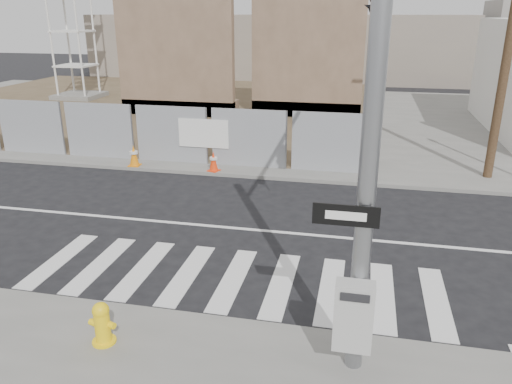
% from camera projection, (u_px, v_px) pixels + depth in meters
% --- Properties ---
extents(ground, '(100.00, 100.00, 0.00)m').
position_uv_depth(ground, '(258.00, 230.00, 12.59)').
color(ground, black).
rests_on(ground, ground).
extents(sidewalk_far, '(50.00, 20.00, 0.12)m').
position_uv_depth(sidewalk_far, '(315.00, 119.00, 25.44)').
color(sidewalk_far, slate).
rests_on(sidewalk_far, ground).
extents(signal_pole, '(0.96, 5.87, 7.00)m').
position_uv_depth(signal_pole, '(376.00, 37.00, 8.59)').
color(signal_pole, gray).
rests_on(signal_pole, sidewalk_near).
extents(chain_link_fence, '(24.60, 0.04, 2.00)m').
position_uv_depth(chain_link_fence, '(27.00, 127.00, 18.79)').
color(chain_link_fence, gray).
rests_on(chain_link_fence, sidewalk_far).
extents(concrete_wall_left, '(6.00, 1.30, 8.00)m').
position_uv_depth(concrete_wall_left, '(176.00, 51.00, 24.86)').
color(concrete_wall_left, brown).
rests_on(concrete_wall_left, sidewalk_far).
extents(concrete_wall_right, '(5.50, 1.30, 8.00)m').
position_uv_depth(concrete_wall_right, '(308.00, 51.00, 24.48)').
color(concrete_wall_right, brown).
rests_on(concrete_wall_right, sidewalk_far).
extents(fire_hydrant, '(0.49, 0.49, 0.74)m').
position_uv_depth(fire_hydrant, '(102.00, 323.00, 8.01)').
color(fire_hydrant, yellow).
rests_on(fire_hydrant, sidewalk_near).
extents(traffic_cone_c, '(0.40, 0.40, 0.74)m').
position_uv_depth(traffic_cone_c, '(134.00, 156.00, 17.36)').
color(traffic_cone_c, orange).
rests_on(traffic_cone_c, sidewalk_far).
extents(traffic_cone_d, '(0.45, 0.45, 0.68)m').
position_uv_depth(traffic_cone_d, '(214.00, 161.00, 16.80)').
color(traffic_cone_d, '#FC370D').
rests_on(traffic_cone_d, sidewalk_far).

